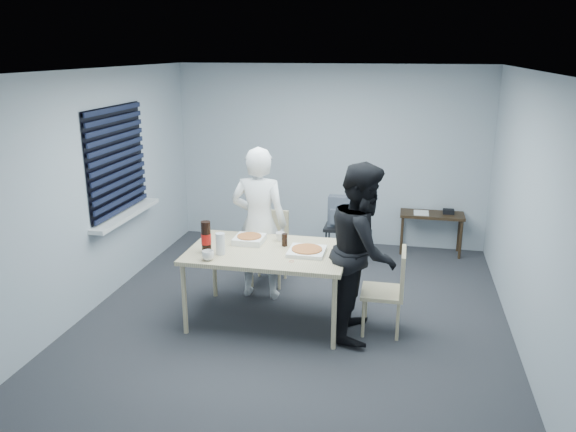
% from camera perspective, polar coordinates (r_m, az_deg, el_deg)
% --- Properties ---
extents(room, '(5.00, 5.00, 5.00)m').
position_cam_1_polar(room, '(6.89, -16.72, 4.57)').
color(room, '#303036').
rests_on(room, ground).
extents(dining_table, '(1.64, 1.04, 0.80)m').
position_cam_1_polar(dining_table, '(5.84, -2.04, -4.01)').
color(dining_table, beige).
rests_on(dining_table, ground).
extents(chair_far, '(0.42, 0.42, 0.89)m').
position_cam_1_polar(chair_far, '(6.94, -1.81, -2.61)').
color(chair_far, beige).
rests_on(chair_far, ground).
extents(chair_right, '(0.42, 0.42, 0.89)m').
position_cam_1_polar(chair_right, '(5.78, 10.45, -6.96)').
color(chair_right, beige).
rests_on(chair_right, ground).
extents(person_white, '(0.65, 0.42, 1.77)m').
position_cam_1_polar(person_white, '(6.40, -2.95, -0.77)').
color(person_white, white).
rests_on(person_white, ground).
extents(person_black, '(0.47, 0.86, 1.77)m').
position_cam_1_polar(person_black, '(5.60, 7.61, -3.50)').
color(person_black, black).
rests_on(person_black, ground).
extents(side_table, '(0.88, 0.39, 0.58)m').
position_cam_1_polar(side_table, '(8.13, 14.40, -0.28)').
color(side_table, '#332216').
rests_on(side_table, ground).
extents(stool, '(0.38, 0.38, 0.53)m').
position_cam_1_polar(stool, '(7.55, 5.18, -1.81)').
color(stool, black).
rests_on(stool, ground).
extents(backpack, '(0.30, 0.22, 0.41)m').
position_cam_1_polar(backpack, '(7.44, 5.23, 0.43)').
color(backpack, '#565A65').
rests_on(backpack, stool).
extents(pizza_box_a, '(0.31, 0.31, 0.08)m').
position_cam_1_polar(pizza_box_a, '(6.05, -3.95, -2.36)').
color(pizza_box_a, white).
rests_on(pizza_box_a, dining_table).
extents(pizza_box_b, '(0.37, 0.37, 0.05)m').
position_cam_1_polar(pizza_box_b, '(5.73, 1.93, -3.56)').
color(pizza_box_b, white).
rests_on(pizza_box_b, dining_table).
extents(mug_a, '(0.17, 0.17, 0.10)m').
position_cam_1_polar(mug_a, '(5.59, -8.14, -3.98)').
color(mug_a, white).
rests_on(mug_a, dining_table).
extents(mug_b, '(0.10, 0.10, 0.09)m').
position_cam_1_polar(mug_b, '(6.08, -0.81, -2.10)').
color(mug_b, white).
rests_on(mug_b, dining_table).
extents(cola_glass, '(0.08, 0.08, 0.13)m').
position_cam_1_polar(cola_glass, '(5.92, -0.35, -2.44)').
color(cola_glass, black).
rests_on(cola_glass, dining_table).
extents(soda_bottle, '(0.10, 0.10, 0.33)m').
position_cam_1_polar(soda_bottle, '(5.77, -8.32, -2.17)').
color(soda_bottle, black).
rests_on(soda_bottle, dining_table).
extents(plastic_cups, '(0.10, 0.10, 0.22)m').
position_cam_1_polar(plastic_cups, '(5.71, -6.88, -2.82)').
color(plastic_cups, silver).
rests_on(plastic_cups, dining_table).
extents(rubber_band, '(0.06, 0.06, 0.00)m').
position_cam_1_polar(rubber_band, '(5.52, 0.37, -4.62)').
color(rubber_band, red).
rests_on(rubber_band, dining_table).
extents(papers, '(0.25, 0.31, 0.00)m').
position_cam_1_polar(papers, '(8.09, 13.38, 0.32)').
color(papers, white).
rests_on(papers, side_table).
extents(black_box, '(0.16, 0.13, 0.06)m').
position_cam_1_polar(black_box, '(8.14, 15.99, 0.44)').
color(black_box, black).
rests_on(black_box, side_table).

